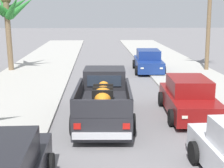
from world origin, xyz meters
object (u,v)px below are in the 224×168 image
object	(u,v)px
pickup_truck	(104,100)
palm_tree_right_mid	(8,10)
car_left_mid	(188,98)
car_left_near	(148,62)

from	to	relation	value
pickup_truck	palm_tree_right_mid	size ratio (longest dim) A/B	0.99
car_left_mid	palm_tree_right_mid	distance (m)	14.56
pickup_truck	palm_tree_right_mid	distance (m)	12.89
car_left_mid	palm_tree_right_mid	xyz separation A→B (m)	(-9.71, 10.24, 3.58)
car_left_near	car_left_mid	distance (m)	9.77
pickup_truck	car_left_mid	bearing A→B (deg)	7.98
pickup_truck	car_left_mid	world-z (taller)	pickup_truck
car_left_near	car_left_mid	xyz separation A→B (m)	(0.06, -9.77, 0.00)
car_left_near	car_left_mid	size ratio (longest dim) A/B	1.00
car_left_mid	palm_tree_right_mid	bearing A→B (deg)	133.48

